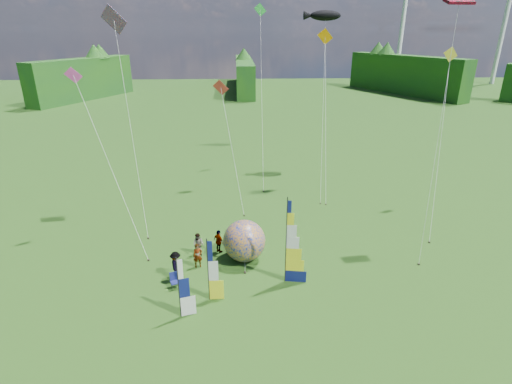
{
  "coord_description": "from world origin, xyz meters",
  "views": [
    {
      "loc": [
        -2.03,
        -17.59,
        14.36
      ],
      "look_at": [
        -1.0,
        4.0,
        5.5
      ],
      "focal_mm": 28.0,
      "sensor_mm": 36.0,
      "label": 1
    }
  ],
  "objects_px": {
    "side_banner_left": "(208,271)",
    "bol_inflatable": "(244,241)",
    "spectator_b": "(198,244)",
    "spectator_c": "(176,265)",
    "spectator_d": "(219,241)",
    "feather_banner_main": "(286,243)",
    "side_banner_far": "(179,289)",
    "kite_whale": "(326,94)",
    "camp_chair": "(175,281)",
    "spectator_a": "(198,256)"
  },
  "relations": [
    {
      "from": "spectator_b",
      "to": "spectator_c",
      "type": "relative_size",
      "value": 0.91
    },
    {
      "from": "feather_banner_main",
      "to": "spectator_c",
      "type": "height_order",
      "value": "feather_banner_main"
    },
    {
      "from": "feather_banner_main",
      "to": "kite_whale",
      "type": "relative_size",
      "value": 0.31
    },
    {
      "from": "feather_banner_main",
      "to": "spectator_a",
      "type": "relative_size",
      "value": 3.29
    },
    {
      "from": "feather_banner_main",
      "to": "kite_whale",
      "type": "distance_m",
      "value": 19.23
    },
    {
      "from": "spectator_b",
      "to": "kite_whale",
      "type": "height_order",
      "value": "kite_whale"
    },
    {
      "from": "camp_chair",
      "to": "bol_inflatable",
      "type": "bearing_deg",
      "value": 15.6
    },
    {
      "from": "spectator_c",
      "to": "spectator_d",
      "type": "distance_m",
      "value": 3.84
    },
    {
      "from": "side_banner_left",
      "to": "bol_inflatable",
      "type": "bearing_deg",
      "value": 64.01
    },
    {
      "from": "spectator_a",
      "to": "camp_chair",
      "type": "height_order",
      "value": "spectator_a"
    },
    {
      "from": "feather_banner_main",
      "to": "spectator_c",
      "type": "relative_size",
      "value": 3.05
    },
    {
      "from": "feather_banner_main",
      "to": "spectator_d",
      "type": "relative_size",
      "value": 3.2
    },
    {
      "from": "kite_whale",
      "to": "spectator_c",
      "type": "bearing_deg",
      "value": -144.35
    },
    {
      "from": "spectator_b",
      "to": "kite_whale",
      "type": "distance_m",
      "value": 19.6
    },
    {
      "from": "feather_banner_main",
      "to": "spectator_b",
      "type": "relative_size",
      "value": 3.34
    },
    {
      "from": "spectator_a",
      "to": "spectator_c",
      "type": "relative_size",
      "value": 0.93
    },
    {
      "from": "side_banner_left",
      "to": "spectator_b",
      "type": "height_order",
      "value": "side_banner_left"
    },
    {
      "from": "spectator_d",
      "to": "spectator_c",
      "type": "bearing_deg",
      "value": 98.65
    },
    {
      "from": "side_banner_left",
      "to": "kite_whale",
      "type": "xyz_separation_m",
      "value": [
        10.19,
        18.96,
        6.76
      ]
    },
    {
      "from": "spectator_a",
      "to": "bol_inflatable",
      "type": "bearing_deg",
      "value": -0.1
    },
    {
      "from": "bol_inflatable",
      "to": "spectator_d",
      "type": "bearing_deg",
      "value": 150.61
    },
    {
      "from": "side_banner_far",
      "to": "camp_chair",
      "type": "xyz_separation_m",
      "value": [
        -0.66,
        2.61,
        -1.29
      ]
    },
    {
      "from": "bol_inflatable",
      "to": "spectator_b",
      "type": "height_order",
      "value": "bol_inflatable"
    },
    {
      "from": "side_banner_left",
      "to": "kite_whale",
      "type": "relative_size",
      "value": 0.22
    },
    {
      "from": "side_banner_left",
      "to": "spectator_b",
      "type": "bearing_deg",
      "value": 102.01
    },
    {
      "from": "side_banner_left",
      "to": "spectator_c",
      "type": "height_order",
      "value": "side_banner_left"
    },
    {
      "from": "side_banner_left",
      "to": "camp_chair",
      "type": "height_order",
      "value": "side_banner_left"
    },
    {
      "from": "spectator_b",
      "to": "spectator_d",
      "type": "relative_size",
      "value": 0.96
    },
    {
      "from": "spectator_a",
      "to": "spectator_c",
      "type": "distance_m",
      "value": 1.68
    },
    {
      "from": "feather_banner_main",
      "to": "spectator_a",
      "type": "bearing_deg",
      "value": 169.46
    },
    {
      "from": "side_banner_left",
      "to": "side_banner_far",
      "type": "xyz_separation_m",
      "value": [
        -1.44,
        -1.4,
        -0.13
      ]
    },
    {
      "from": "side_banner_far",
      "to": "spectator_a",
      "type": "height_order",
      "value": "side_banner_far"
    },
    {
      "from": "side_banner_left",
      "to": "bol_inflatable",
      "type": "distance_m",
      "value": 4.74
    },
    {
      "from": "feather_banner_main",
      "to": "spectator_d",
      "type": "bearing_deg",
      "value": 147.41
    },
    {
      "from": "spectator_c",
      "to": "kite_whale",
      "type": "distance_m",
      "value": 22.14
    },
    {
      "from": "side_banner_far",
      "to": "bol_inflatable",
      "type": "xyz_separation_m",
      "value": [
        3.54,
        5.63,
        -0.37
      ]
    },
    {
      "from": "spectator_b",
      "to": "spectator_c",
      "type": "bearing_deg",
      "value": -93.42
    },
    {
      "from": "feather_banner_main",
      "to": "side_banner_far",
      "type": "bearing_deg",
      "value": -144.97
    },
    {
      "from": "spectator_a",
      "to": "camp_chair",
      "type": "xyz_separation_m",
      "value": [
        -1.17,
        -2.25,
        -0.34
      ]
    },
    {
      "from": "kite_whale",
      "to": "spectator_b",
      "type": "bearing_deg",
      "value": -146.32
    },
    {
      "from": "spectator_b",
      "to": "camp_chair",
      "type": "xyz_separation_m",
      "value": [
        -1.09,
        -3.71,
        -0.33
      ]
    },
    {
      "from": "side_banner_left",
      "to": "spectator_a",
      "type": "height_order",
      "value": "side_banner_left"
    },
    {
      "from": "spectator_b",
      "to": "kite_whale",
      "type": "xyz_separation_m",
      "value": [
        11.21,
        14.04,
        7.85
      ]
    },
    {
      "from": "kite_whale",
      "to": "spectator_d",
      "type": "bearing_deg",
      "value": -143.3
    },
    {
      "from": "feather_banner_main",
      "to": "spectator_a",
      "type": "distance_m",
      "value": 6.06
    },
    {
      "from": "side_banner_far",
      "to": "kite_whale",
      "type": "height_order",
      "value": "kite_whale"
    },
    {
      "from": "spectator_a",
      "to": "kite_whale",
      "type": "height_order",
      "value": "kite_whale"
    },
    {
      "from": "feather_banner_main",
      "to": "spectator_b",
      "type": "distance_m",
      "value": 6.73
    },
    {
      "from": "feather_banner_main",
      "to": "spectator_d",
      "type": "xyz_separation_m",
      "value": [
        -4.16,
        3.63,
        -1.86
      ]
    },
    {
      "from": "spectator_a",
      "to": "spectator_b",
      "type": "relative_size",
      "value": 1.01
    }
  ]
}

